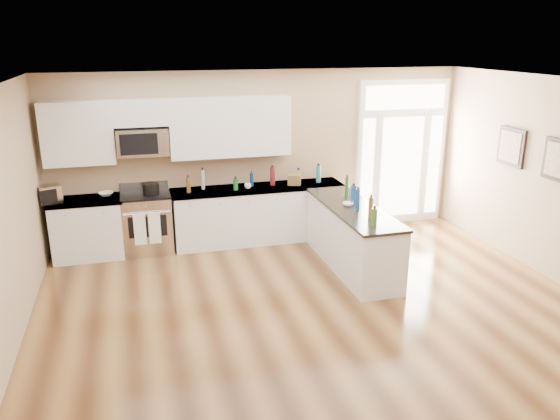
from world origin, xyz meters
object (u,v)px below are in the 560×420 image
at_px(kitchen_range, 147,223).
at_px(toaster_oven, 50,194).
at_px(peninsula_cabinet, 352,239).
at_px(stockpot, 151,188).

relative_size(kitchen_range, toaster_oven, 3.46).
xyz_separation_m(peninsula_cabinet, toaster_oven, (-4.28, 1.39, 0.64)).
bearing_deg(stockpot, peninsula_cabinet, -26.75).
height_order(stockpot, toaster_oven, toaster_oven).
height_order(peninsula_cabinet, toaster_oven, toaster_oven).
bearing_deg(stockpot, kitchen_range, 160.62).
height_order(peninsula_cabinet, stockpot, stockpot).
bearing_deg(kitchen_range, toaster_oven, -177.51).
distance_m(peninsula_cabinet, stockpot, 3.20).
xyz_separation_m(kitchen_range, toaster_oven, (-1.37, -0.06, 0.59)).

